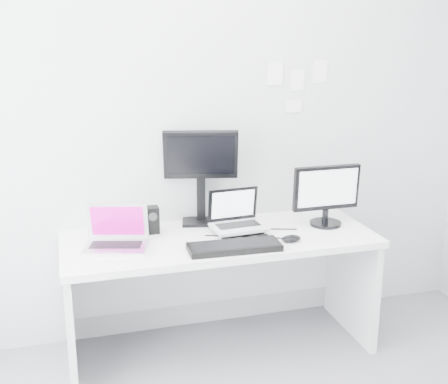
# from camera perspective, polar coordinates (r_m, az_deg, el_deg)

# --- Properties ---
(back_wall) EXTENTS (3.60, 0.00, 3.60)m
(back_wall) POSITION_cam_1_polar(r_m,az_deg,el_deg) (3.55, -1.97, 6.97)
(back_wall) COLOR #B3B6B8
(back_wall) RESTS_ON ground
(desk) EXTENTS (1.80, 0.70, 0.73)m
(desk) POSITION_cam_1_polar(r_m,az_deg,el_deg) (3.52, -0.41, -9.95)
(desk) COLOR white
(desk) RESTS_ON ground
(macbook) EXTENTS (0.39, 0.33, 0.25)m
(macbook) POSITION_cam_1_polar(r_m,az_deg,el_deg) (3.19, -10.67, -3.44)
(macbook) COLOR silver
(macbook) RESTS_ON desk
(speaker) EXTENTS (0.08, 0.08, 0.16)m
(speaker) POSITION_cam_1_polar(r_m,az_deg,el_deg) (3.44, -7.07, -2.72)
(speaker) COLOR black
(speaker) RESTS_ON desk
(dell_laptop) EXTENTS (0.33, 0.26, 0.26)m
(dell_laptop) POSITION_cam_1_polar(r_m,az_deg,el_deg) (3.40, 1.47, -1.95)
(dell_laptop) COLOR silver
(dell_laptop) RESTS_ON desk
(rear_monitor) EXTENTS (0.47, 0.26, 0.60)m
(rear_monitor) POSITION_cam_1_polar(r_m,az_deg,el_deg) (3.51, -2.28, 1.58)
(rear_monitor) COLOR black
(rear_monitor) RESTS_ON desk
(samsung_monitor) EXTENTS (0.42, 0.19, 0.38)m
(samsung_monitor) POSITION_cam_1_polar(r_m,az_deg,el_deg) (3.57, 10.04, -0.27)
(samsung_monitor) COLOR black
(samsung_monitor) RESTS_ON desk
(keyboard) EXTENTS (0.51, 0.20, 0.03)m
(keyboard) POSITION_cam_1_polar(r_m,az_deg,el_deg) (3.17, 1.02, -5.40)
(keyboard) COLOR black
(keyboard) RESTS_ON desk
(mouse) EXTENTS (0.12, 0.08, 0.04)m
(mouse) POSITION_cam_1_polar(r_m,az_deg,el_deg) (3.31, 6.59, -4.54)
(mouse) COLOR black
(mouse) RESTS_ON desk
(wall_note_0) EXTENTS (0.10, 0.00, 0.14)m
(wall_note_0) POSITION_cam_1_polar(r_m,az_deg,el_deg) (3.65, 5.02, 11.42)
(wall_note_0) COLOR white
(wall_note_0) RESTS_ON back_wall
(wall_note_1) EXTENTS (0.09, 0.00, 0.13)m
(wall_note_1) POSITION_cam_1_polar(r_m,az_deg,el_deg) (3.71, 7.21, 10.81)
(wall_note_1) COLOR white
(wall_note_1) RESTS_ON back_wall
(wall_note_2) EXTENTS (0.10, 0.00, 0.14)m
(wall_note_2) POSITION_cam_1_polar(r_m,az_deg,el_deg) (3.77, 9.38, 11.56)
(wall_note_2) COLOR white
(wall_note_2) RESTS_ON back_wall
(wall_note_3) EXTENTS (0.11, 0.00, 0.08)m
(wall_note_3) POSITION_cam_1_polar(r_m,az_deg,el_deg) (3.72, 6.84, 8.35)
(wall_note_3) COLOR white
(wall_note_3) RESTS_ON back_wall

